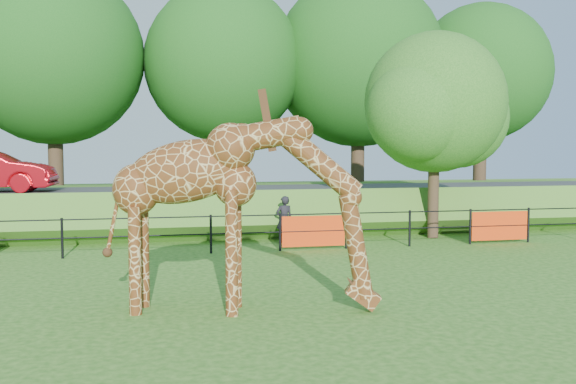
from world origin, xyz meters
TOP-DOWN VIEW (x-y plane):
  - ground at (0.00, 0.00)m, footprint 90.00×90.00m
  - giraffe at (-0.04, 1.45)m, footprint 5.09×2.10m
  - perimeter_fence at (0.00, 8.00)m, footprint 28.07×0.10m
  - embankment at (0.00, 15.50)m, footprint 40.00×9.00m
  - road at (0.00, 14.00)m, footprint 40.00×5.00m
  - visitor at (2.44, 9.50)m, footprint 0.58×0.42m
  - tree_east at (7.60, 9.63)m, footprint 5.40×4.71m
  - bg_tree_line at (1.89, 22.00)m, footprint 37.30×8.80m

SIDE VIEW (x-z plane):
  - ground at x=0.00m, z-range 0.00..0.00m
  - perimeter_fence at x=0.00m, z-range 0.00..1.10m
  - embankment at x=0.00m, z-range 0.00..1.30m
  - visitor at x=2.44m, z-range 0.00..1.48m
  - road at x=0.00m, z-range 1.30..1.42m
  - giraffe at x=-0.04m, z-range 0.00..3.58m
  - tree_east at x=7.60m, z-range 0.90..7.66m
  - bg_tree_line at x=1.89m, z-range 1.28..13.10m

